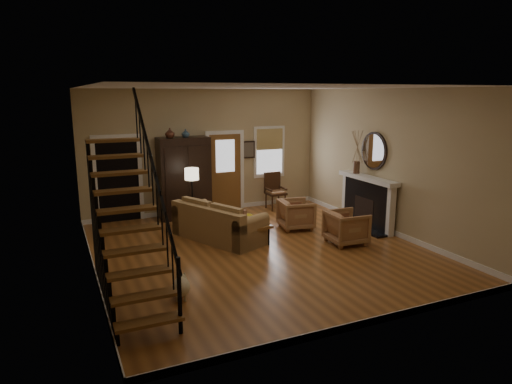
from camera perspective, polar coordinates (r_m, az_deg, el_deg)
name	(u,v)px	position (r m, az deg, el deg)	size (l,w,h in m)	color
room	(212,168)	(10.61, -5.57, 3.06)	(7.00, 7.33, 3.30)	#985926
staircase	(128,201)	(7.11, -15.73, -1.14)	(0.94, 2.80, 3.20)	brown
fireplace	(369,197)	(11.34, 13.89, -0.60)	(0.33, 1.95, 2.30)	black
armoire	(184,178)	(11.91, -8.98, 1.76)	(1.30, 0.60, 2.10)	black
vase_a	(170,133)	(11.58, -10.72, 7.26)	(0.24, 0.24, 0.25)	#4C2619
vase_b	(186,133)	(11.68, -8.80, 7.28)	(0.20, 0.20, 0.21)	#334C60
sofa	(219,222)	(10.15, -4.64, -3.75)	(0.92, 2.14, 0.80)	#9D7747
coffee_table	(246,232)	(10.04, -1.29, -4.96)	(0.67, 1.15, 0.44)	brown
bowl	(245,218)	(10.11, -1.36, -3.25)	(0.39, 0.39, 0.10)	gold
books	(246,225)	(9.66, -1.25, -4.13)	(0.21, 0.29, 0.05)	beige
armchair_left	(346,227)	(10.05, 11.23, -4.36)	(0.77, 0.79, 0.72)	brown
armchair_right	(296,214)	(10.96, 5.04, -2.79)	(0.75, 0.77, 0.71)	brown
floor_lamp	(192,198)	(11.04, -7.95, -0.76)	(0.33, 0.33, 1.45)	black
side_chair	(276,191)	(12.73, 2.47, 0.10)	(0.54, 0.54, 1.02)	#3D2313
dog	(181,288)	(7.46, -9.34, -11.77)	(0.28, 0.48, 0.35)	beige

